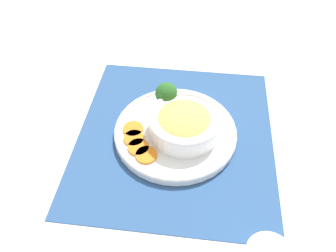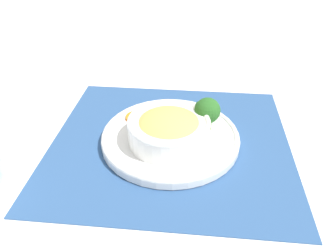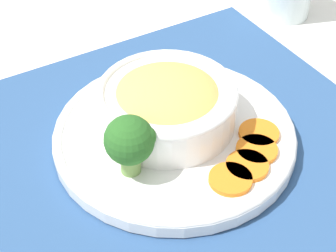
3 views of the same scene
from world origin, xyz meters
name	(u,v)px [view 1 (image 1 of 3)]	position (x,y,z in m)	size (l,w,h in m)	color
ground_plane	(175,135)	(0.00, 0.00, 0.00)	(4.00, 4.00, 0.00)	white
placemat	(175,135)	(0.00, 0.00, 0.00)	(0.55, 0.51, 0.00)	#2D5184
plate	(175,131)	(0.00, 0.00, 0.02)	(0.30, 0.30, 0.02)	white
bowl	(184,123)	(0.00, -0.02, 0.05)	(0.17, 0.17, 0.06)	white
broccoli_floret	(166,94)	(0.07, 0.04, 0.07)	(0.06, 0.06, 0.08)	#759E51
carrot_slice_near	(133,129)	(-0.02, 0.10, 0.02)	(0.05, 0.05, 0.01)	orange
carrot_slice_middle	(134,138)	(-0.05, 0.09, 0.02)	(0.05, 0.05, 0.01)	orange
carrot_slice_far	(138,147)	(-0.07, 0.07, 0.02)	(0.05, 0.05, 0.01)	orange
carrot_slice_extra	(146,155)	(-0.09, 0.05, 0.02)	(0.05, 0.05, 0.01)	orange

